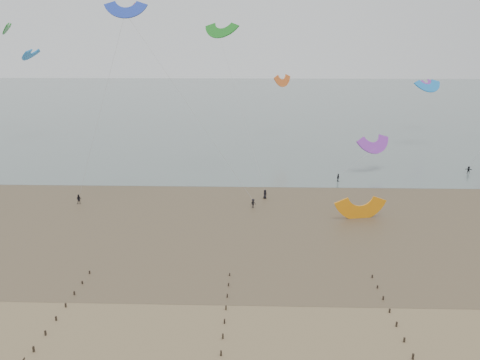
{
  "coord_description": "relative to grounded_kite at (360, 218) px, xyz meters",
  "views": [
    {
      "loc": [
        6.94,
        -41.49,
        28.51
      ],
      "look_at": [
        4.83,
        28.0,
        8.0
      ],
      "focal_mm": 35.0,
      "sensor_mm": 36.0,
      "label": 1
    }
  ],
  "objects": [
    {
      "name": "grounded_kite",
      "position": [
        0.0,
        0.0,
        0.0
      ],
      "size": [
        8.54,
        7.25,
        4.14
      ],
      "primitive_type": null,
      "rotation": [
        1.54,
        0.0,
        0.2
      ],
      "color": "orange",
      "rests_on": "ground"
    },
    {
      "name": "kites_airborne",
      "position": [
        -32.76,
        54.74,
        21.84
      ],
      "size": [
        229.07,
        114.01,
        42.79
      ],
      "color": "blue",
      "rests_on": "ground"
    },
    {
      "name": "ground",
      "position": [
        -24.92,
        -32.89,
        0.0
      ],
      "size": [
        500.0,
        500.0,
        0.0
      ],
      "primitive_type": "plane",
      "color": "brown",
      "rests_on": "ground"
    },
    {
      "name": "kitesurfers",
      "position": [
        -0.59,
        15.17,
        0.87
      ],
      "size": [
        162.27,
        25.39,
        1.89
      ],
      "color": "black",
      "rests_on": "ground"
    },
    {
      "name": "sea_and_shore",
      "position": [
        -29.0,
        1.51,
        0.01
      ],
      "size": [
        500.0,
        665.0,
        0.03
      ],
      "color": "#475654",
      "rests_on": "ground"
    }
  ]
}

